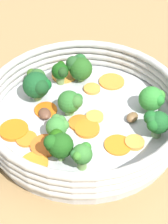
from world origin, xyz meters
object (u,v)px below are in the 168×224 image
carrot_slice_11 (112,82)px  broccoli_floret_2 (58,126)px  broccoli_floret_4 (58,144)px  broccoli_floret_8 (156,122)px  skillet (84,122)px  carrot_slice_4 (14,130)px  broccoli_floret_0 (79,67)px  carrot_slice_8 (118,145)px  broccoli_floret_6 (152,99)px  carrot_slice_3 (45,146)px  carrot_slice_5 (95,117)px  carrot_slice_6 (82,124)px  broccoli_floret_5 (82,154)px  broccoli_floret_1 (37,86)px  carrot_slice_12 (35,163)px  carrot_slice_10 (87,129)px  broccoli_floret_3 (60,71)px  carrot_slice_1 (46,110)px  carrot_slice_7 (27,139)px  broccoli_floret_7 (71,102)px  mushroom_piece_1 (132,117)px  carrot_slice_0 (92,89)px  mushroom_piece_0 (45,114)px  carrot_slice_9 (135,142)px  broccoli_floret_9 (36,78)px  carrot_slice_2 (64,75)px

carrot_slice_11 → broccoli_floret_2: broccoli_floret_2 is taller
broccoli_floret_4 → broccoli_floret_8: bearing=-134.6°
skillet → broccoli_floret_4: size_ratio=6.27×
carrot_slice_4 → broccoli_floret_0: size_ratio=0.95×
carrot_slice_8 → broccoli_floret_6: broccoli_floret_6 is taller
carrot_slice_3 → carrot_slice_5: same height
carrot_slice_11 → broccoli_floret_4: bearing=91.9°
carrot_slice_6 → broccoli_floret_5: size_ratio=0.83×
carrot_slice_6 → carrot_slice_5: bearing=-115.6°
broccoli_floret_1 → broccoli_floret_6: bearing=-160.3°
carrot_slice_12 → broccoli_floret_4: 0.05m
broccoli_floret_0 → broccoli_floret_4: bearing=109.7°
carrot_slice_10 → broccoli_floret_3: broccoli_floret_3 is taller
carrot_slice_1 → carrot_slice_3: bearing=121.2°
broccoli_floret_0 → broccoli_floret_5: 0.21m
broccoli_floret_3 → skillet: bearing=141.8°
carrot_slice_7 → carrot_slice_11: size_ratio=0.70×
broccoli_floret_7 → mushroom_piece_1: 0.10m
mushroom_piece_1 → carrot_slice_10: bearing=44.4°
carrot_slice_7 → broccoli_floret_6: (-0.15, -0.15, 0.02)m
broccoli_floret_7 → carrot_slice_0: bearing=-92.2°
carrot_slice_0 → broccoli_floret_5: (-0.07, 0.16, 0.03)m
carrot_slice_5 → carrot_slice_11: carrot_slice_5 is taller
broccoli_floret_1 → broccoli_floret_5: 0.17m
carrot_slice_7 → broccoli_floret_2: 0.05m
carrot_slice_12 → carrot_slice_8: bearing=-136.4°
carrot_slice_3 → carrot_slice_10: 0.07m
carrot_slice_11 → mushroom_piece_0: (0.06, 0.13, 0.00)m
carrot_slice_0 → carrot_slice_6: 0.09m
carrot_slice_3 → carrot_slice_6: bearing=-111.8°
carrot_slice_1 → broccoli_floret_4: (-0.07, 0.08, 0.03)m
broccoli_floret_4 → broccoli_floret_6: broccoli_floret_4 is taller
skillet → carrot_slice_6: (-0.00, 0.01, 0.01)m
broccoli_floret_2 → mushroom_piece_0: 0.05m
broccoli_floret_4 → broccoli_floret_6: (-0.08, -0.16, -0.00)m
skillet → carrot_slice_9: carrot_slice_9 is taller
carrot_slice_9 → mushroom_piece_0: bearing=4.9°
mushroom_piece_0 → carrot_slice_1: bearing=-62.6°
broccoli_floret_0 → broccoli_floret_1: size_ratio=0.90×
carrot_slice_1 → mushroom_piece_1: (-0.14, -0.05, 0.01)m
mushroom_piece_0 → broccoli_floret_1: bearing=-43.5°
carrot_slice_9 → broccoli_floret_4: broccoli_floret_4 is taller
broccoli_floret_8 → mushroom_piece_1: bearing=-20.2°
carrot_slice_8 → broccoli_floret_6: size_ratio=0.89×
broccoli_floret_5 → mushroom_piece_0: bearing=-32.2°
broccoli_floret_9 → carrot_slice_6: bearing=158.9°
skillet → carrot_slice_2: 0.12m
broccoli_floret_5 → broccoli_floret_6: bearing=-105.9°
broccoli_floret_4 → broccoli_floret_3: bearing=-60.5°
skillet → broccoli_floret_0: bearing=-56.9°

